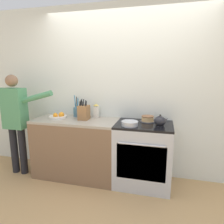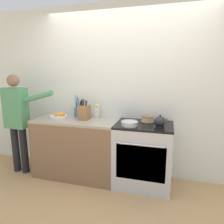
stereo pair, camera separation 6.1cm
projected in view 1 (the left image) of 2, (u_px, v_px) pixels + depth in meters
name	position (u px, v px, depth m)	size (l,w,h in m)	color
ground_plane	(117.00, 191.00, 2.74)	(16.00, 16.00, 0.00)	tan
wall_back	(126.00, 92.00, 3.05)	(8.00, 0.04, 2.60)	silver
counter_cabinet	(77.00, 148.00, 3.10)	(1.27, 0.59, 0.91)	brown
stove_range	(143.00, 155.00, 2.85)	(0.78, 0.62, 0.91)	#B7BABF
layer_cake	(148.00, 119.00, 2.86)	(0.22, 0.22, 0.09)	#4C4C51
tea_kettle	(160.00, 121.00, 2.64)	(0.19, 0.16, 0.16)	#232328
mixing_bowl	(130.00, 123.00, 2.65)	(0.23, 0.23, 0.06)	#B7BABF
knife_block	(84.00, 112.00, 2.98)	(0.15, 0.16, 0.31)	olive
utensil_crock	(77.00, 112.00, 3.18)	(0.10, 0.10, 0.34)	#477084
fruit_bowl	(58.00, 116.00, 3.08)	(0.27, 0.27, 0.10)	silver
milk_carton	(96.00, 111.00, 3.12)	(0.07, 0.07, 0.22)	white
person_baker	(16.00, 117.00, 3.07)	(0.91, 0.20, 1.57)	black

